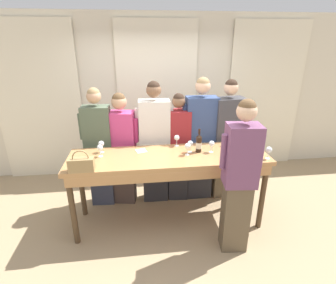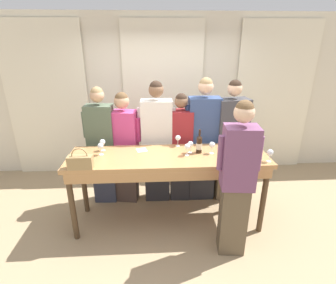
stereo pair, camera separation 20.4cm
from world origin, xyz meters
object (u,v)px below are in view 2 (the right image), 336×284
wine_glass_back_mid (270,153)px  guest_cream_sweater (157,143)px  wine_glass_center_right (253,144)px  wine_glass_back_right (100,146)px  wine_glass_front_right (212,145)px  tasting_bar (168,164)px  handbag (80,162)px  wine_glass_center_left (190,144)px  wine_glass_front_left (230,139)px  guest_striped_shirt (180,148)px  wine_bottle (199,144)px  wine_glass_front_mid (178,138)px  guest_pink_top (125,148)px  guest_beige_cap (230,142)px  wine_glass_center_mid (187,147)px  guest_navy_coat (203,140)px  wine_glass_back_left (102,142)px  guest_olive_jacket (102,146)px  host_pouring (237,180)px

wine_glass_back_mid → guest_cream_sweater: 1.57m
wine_glass_center_right → wine_glass_back_right: (-1.93, 0.05, 0.00)m
wine_glass_front_right → wine_glass_back_mid: same height
tasting_bar → handbag: (-1.01, -0.28, 0.19)m
wine_glass_front_right → guest_cream_sweater: 0.90m
wine_glass_center_left → handbag: bearing=-164.3°
wine_glass_front_left → wine_glass_back_mid: same height
wine_glass_back_mid → guest_striped_shirt: bearing=139.8°
wine_bottle → wine_glass_front_right: (0.16, -0.03, -0.00)m
wine_glass_front_mid → wine_glass_back_right: bearing=-167.0°
wine_bottle → guest_pink_top: size_ratio=0.18×
handbag → wine_glass_center_left: size_ratio=1.76×
wine_glass_front_mid → wine_glass_front_right: same height
wine_glass_front_right → guest_beige_cap: (0.40, 0.55, -0.18)m
wine_glass_front_left → guest_pink_top: size_ratio=0.09×
guest_cream_sweater → wine_glass_center_mid: bearing=-57.9°
guest_striped_shirt → wine_glass_center_mid: bearing=-87.8°
handbag → wine_glass_center_right: bearing=8.7°
wine_glass_front_mid → guest_navy_coat: guest_navy_coat is taller
wine_glass_center_left → guest_navy_coat: bearing=62.7°
wine_glass_front_left → wine_glass_front_mid: bearing=174.3°
wine_glass_center_right → guest_cream_sweater: bearing=155.4°
wine_glass_back_mid → guest_pink_top: 2.00m
wine_glass_front_right → wine_glass_center_left: (-0.27, 0.04, 0.00)m
wine_glass_front_left → wine_glass_front_mid: same height
wine_glass_back_left → guest_striped_shirt: (1.06, 0.38, -0.26)m
wine_glass_front_left → tasting_bar: bearing=-163.7°
wine_glass_back_mid → guest_cream_sweater: (-1.33, 0.83, -0.17)m
tasting_bar → guest_cream_sweater: guest_cream_sweater is taller
guest_olive_jacket → guest_cream_sweater: (0.80, 0.00, 0.03)m
wine_glass_back_mid → wine_glass_back_right: size_ratio=1.00×
wine_bottle → guest_striped_shirt: size_ratio=0.19×
guest_pink_top → wine_glass_center_left: bearing=-29.6°
wine_glass_front_mid → wine_glass_back_left: 1.00m
guest_olive_jacket → wine_glass_front_left: bearing=-11.0°
wine_bottle → guest_striped_shirt: bearing=109.8°
wine_glass_front_mid → guest_navy_coat: (0.40, 0.28, -0.15)m
guest_olive_jacket → wine_glass_back_right: bearing=-80.1°
tasting_bar → wine_glass_center_right: bearing=2.1°
wine_glass_front_mid → wine_glass_front_right: size_ratio=1.00×
wine_glass_front_mid → wine_glass_front_right: 0.49m
wine_glass_center_mid → wine_glass_back_right: same height
wine_glass_front_right → host_pouring: 0.65m
wine_glass_front_right → wine_glass_back_right: (-1.41, 0.04, -0.00)m
tasting_bar → wine_glass_center_mid: size_ratio=16.02×
wine_glass_front_left → wine_glass_center_left: (-0.56, -0.16, 0.00)m
wine_glass_front_left → wine_glass_front_right: size_ratio=1.00×
wine_glass_center_mid → guest_cream_sweater: size_ratio=0.09×
wine_glass_front_mid → guest_navy_coat: 0.51m
wine_glass_front_right → guest_beige_cap: bearing=53.9°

